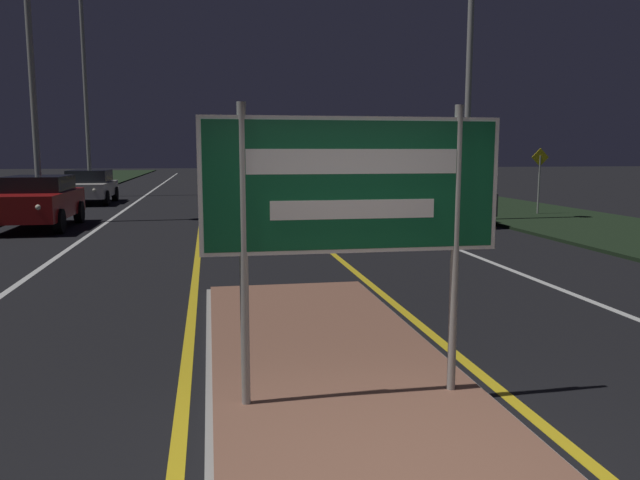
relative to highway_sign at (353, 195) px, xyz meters
The scene contains 18 objects.
median_island 1.73m from the highway_sign, 90.00° to the left, with size 2.40×9.12×0.10m.
verge_right 20.71m from the highway_sign, 62.60° to the left, with size 5.00×100.00×0.08m.
centre_line_yellow_left 23.43m from the highway_sign, 93.41° to the left, with size 0.12×70.00×0.01m.
centre_line_yellow_right 23.43m from the highway_sign, 86.59° to the left, with size 0.12×70.00×0.01m.
lane_line_white_left 23.77m from the highway_sign, 100.21° to the left, with size 0.12×70.00×0.01m.
lane_line_white_right 23.77m from the highway_sign, 79.79° to the left, with size 0.12×70.00×0.01m.
edge_line_white_left 24.48m from the highway_sign, 107.15° to the left, with size 0.10×70.00×0.01m.
edge_line_white_right 24.48m from the highway_sign, 72.85° to the left, with size 0.10×70.00×0.01m.
highway_sign is the anchor object (origin of this frame).
streetlight_left_far 27.60m from the highway_sign, 104.27° to the left, with size 0.52×0.52×10.89m.
streetlight_right_near 14.80m from the highway_sign, 63.34° to the left, with size 0.50×0.50×8.54m.
car_receding_0 14.55m from the highway_sign, 66.58° to the left, with size 1.85×4.82×1.48m.
car_receding_1 25.28m from the highway_sign, 84.56° to the left, with size 1.91×4.76×1.38m.
car_receding_2 38.65m from the highway_sign, 81.25° to the left, with size 2.00×4.73×1.37m.
car_receding_3 49.42m from the highway_sign, 87.22° to the left, with size 1.98×4.23×1.40m.
car_approaching_0 14.79m from the highway_sign, 113.29° to the left, with size 1.91×4.19×1.45m.
car_approaching_1 23.09m from the highway_sign, 105.09° to the left, with size 1.89×4.13×1.37m.
warning_sign 17.16m from the highway_sign, 55.94° to the left, with size 0.60×0.06×2.16m.
Camera 1 is at (-1.13, -3.15, 2.11)m, focal length 35.00 mm.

